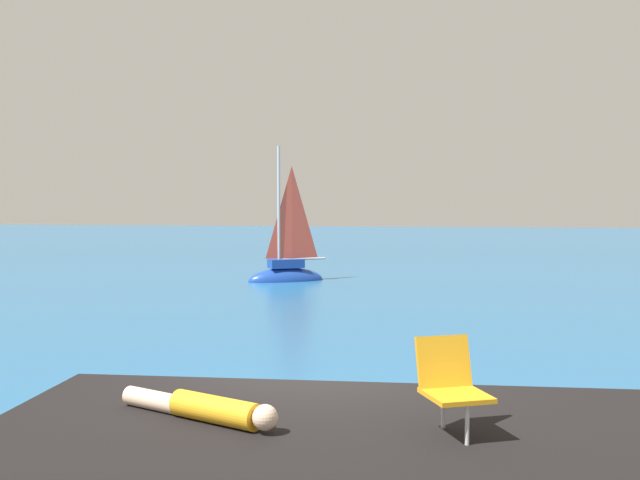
{
  "coord_description": "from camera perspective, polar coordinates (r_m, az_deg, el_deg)",
  "views": [
    {
      "loc": [
        1.43,
        -8.62,
        2.99
      ],
      "look_at": [
        -2.11,
        14.82,
        1.76
      ],
      "focal_mm": 41.77,
      "sensor_mm": 36.0,
      "label": 1
    }
  ],
  "objects": [
    {
      "name": "beach_chair",
      "position": [
        6.46,
        9.96,
        -10.6
      ],
      "size": [
        0.68,
        0.74,
        0.8
      ],
      "rotation": [
        0.0,
        0.0,
        5.12
      ],
      "color": "orange",
      "rests_on": "shore_ledge"
    },
    {
      "name": "boulder_seaward",
      "position": [
        9.0,
        8.54,
        -16.48
      ],
      "size": [
        1.16,
        1.07,
        0.59
      ],
      "primitive_type": "cube",
      "rotation": [
        0.09,
        0.05,
        0.49
      ],
      "color": "black",
      "rests_on": "ground"
    },
    {
      "name": "person_sunbather",
      "position": [
        6.87,
        -8.84,
        -12.6
      ],
      "size": [
        1.64,
        0.89,
        0.25
      ],
      "rotation": [
        0.0,
        0.0,
        2.71
      ],
      "color": "gold",
      "rests_on": "shore_ledge"
    },
    {
      "name": "ground_plane",
      "position": [
        9.24,
        -0.82,
        -15.92
      ],
      "size": [
        160.0,
        160.0,
        0.0
      ],
      "primitive_type": "plane",
      "color": "#236093"
    },
    {
      "name": "sailboat_near",
      "position": [
        27.99,
        -2.59,
        -2.54
      ],
      "size": [
        3.04,
        2.25,
        5.55
      ],
      "rotation": [
        0.0,
        0.0,
        3.63
      ],
      "color": "#193D99",
      "rests_on": "ground"
    }
  ]
}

